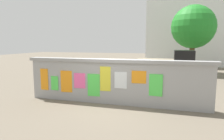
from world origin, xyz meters
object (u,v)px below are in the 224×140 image
Objects in this scene: tree_roadside at (193,27)px; motorcycle at (118,85)px; person_walking at (186,76)px; bicycle_far at (90,78)px; person_bystander at (156,75)px; bicycle_near at (139,80)px; auto_rickshaw_truck at (168,65)px.

motorcycle is at bearing -114.87° from tree_roadside.
bicycle_far is at bearing 160.31° from person_walking.
tree_roadside is (5.91, 6.26, 3.15)m from bicycle_far.
motorcycle is 2.86m from bicycle_far.
bicycle_near is at bearing 118.27° from person_bystander.
motorcycle is at bearing -111.41° from auto_rickshaw_truck.
person_walking reaches higher than motorcycle.
auto_rickshaw_truck is at bearing 66.77° from bicycle_near.
auto_rickshaw_truck reaches higher than person_bystander.
bicycle_far is 9.17m from tree_roadside.
bicycle_far is at bearing -141.90° from auto_rickshaw_truck.
auto_rickshaw_truck is 0.70× the size of tree_roadside.
person_bystander is at bearing -94.71° from auto_rickshaw_truck.
motorcycle is 1.13× the size of bicycle_far.
tree_roadside reaches higher than person_bystander.
bicycle_far is 0.32× the size of tree_roadside.
motorcycle is at bearing -108.18° from bicycle_near.
bicycle_near is (0.62, 1.90, -0.10)m from motorcycle.
bicycle_near is at bearing -116.78° from tree_roadside.
tree_roadside is (1.76, 3.00, 2.62)m from auto_rickshaw_truck.
person_bystander is (0.98, -1.82, 0.62)m from bicycle_near.
bicycle_near is 7.68m from tree_roadside.
person_bystander is at bearing -25.92° from bicycle_far.
tree_roadside is (2.18, 8.07, 2.53)m from person_bystander.
person_walking is at bearing -81.28° from auto_rickshaw_truck.
auto_rickshaw_truck is at bearing -120.39° from tree_roadside.
auto_rickshaw_truck is 5.09m from person_bystander.
bicycle_far is at bearing 138.33° from motorcycle.
auto_rickshaw_truck reaches higher than person_walking.
bicycle_near reaches higher than motorcycle.
auto_rickshaw_truck reaches higher than bicycle_far.
auto_rickshaw_truck is 5.55m from motorcycle.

